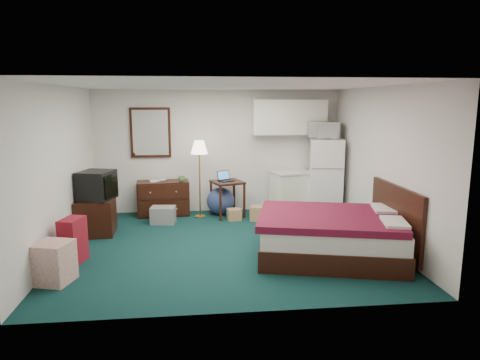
{
  "coord_description": "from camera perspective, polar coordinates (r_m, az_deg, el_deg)",
  "views": [
    {
      "loc": [
        -0.5,
        -6.53,
        2.25
      ],
      "look_at": [
        0.27,
        0.49,
        0.96
      ],
      "focal_mm": 32.0,
      "sensor_mm": 36.0,
      "label": 1
    }
  ],
  "objects": [
    {
      "name": "book_a",
      "position": [
        8.65,
        -11.98,
        0.56
      ],
      "size": [
        0.18,
        0.05,
        0.24
      ],
      "primitive_type": "imported",
      "rotation": [
        0.0,
        0.0,
        0.19
      ],
      "color": "#A7884E",
      "rests_on": "dresser"
    },
    {
      "name": "laptop",
      "position": [
        8.43,
        -1.83,
        0.51
      ],
      "size": [
        0.36,
        0.35,
        0.2
      ],
      "primitive_type": null,
      "rotation": [
        0.0,
        0.0,
        0.56
      ],
      "color": "black",
      "rests_on": "desk"
    },
    {
      "name": "walls",
      "position": [
        6.63,
        -1.87,
        1.64
      ],
      "size": [
        5.01,
        4.51,
        2.5
      ],
      "color": "silver",
      "rests_on": "floor"
    },
    {
      "name": "tv_stand",
      "position": [
        7.81,
        -18.66,
        -4.63
      ],
      "size": [
        0.65,
        0.7,
        0.62
      ],
      "primitive_type": null,
      "rotation": [
        0.0,
        0.0,
        0.05
      ],
      "color": "black",
      "rests_on": "floor"
    },
    {
      "name": "upper_cabinets",
      "position": [
        8.83,
        6.57,
        8.32
      ],
      "size": [
        1.5,
        0.35,
        0.7
      ],
      "primitive_type": null,
      "color": "white",
      "rests_on": "walls"
    },
    {
      "name": "kitchen_counter",
      "position": [
        8.87,
        6.88,
        -1.69
      ],
      "size": [
        0.87,
        0.73,
        0.83
      ],
      "primitive_type": null,
      "rotation": [
        0.0,
        0.0,
        0.22
      ],
      "color": "white",
      "rests_on": "floor"
    },
    {
      "name": "floor",
      "position": [
        6.93,
        -1.8,
        -8.63
      ],
      "size": [
        5.0,
        4.5,
        0.01
      ],
      "primitive_type": "cube",
      "color": "#0B2F2D",
      "rests_on": "ground"
    },
    {
      "name": "cardboard_box_a",
      "position": [
        8.3,
        -0.78,
        -4.62
      ],
      "size": [
        0.28,
        0.25,
        0.22
      ],
      "primitive_type": null,
      "rotation": [
        0.0,
        0.0,
        0.13
      ],
      "color": "#A7884E",
      "rests_on": "floor"
    },
    {
      "name": "ceiling",
      "position": [
        6.56,
        -1.93,
        12.5
      ],
      "size": [
        5.0,
        4.5,
        0.01
      ],
      "primitive_type": "cube",
      "color": "silver",
      "rests_on": "walls"
    },
    {
      "name": "fridge",
      "position": [
        8.73,
        11.37,
        0.36
      ],
      "size": [
        0.76,
        0.76,
        1.54
      ],
      "primitive_type": null,
      "rotation": [
        0.0,
        0.0,
        -0.23
      ],
      "color": "white",
      "rests_on": "floor"
    },
    {
      "name": "exercise_ball",
      "position": [
        8.68,
        -2.61,
        -2.81
      ],
      "size": [
        0.57,
        0.57,
        0.56
      ],
      "primitive_type": "sphere",
      "rotation": [
        0.0,
        0.0,
        0.03
      ],
      "color": "navy",
      "rests_on": "floor"
    },
    {
      "name": "mug",
      "position": [
        8.56,
        -7.8,
        0.23
      ],
      "size": [
        0.15,
        0.13,
        0.14
      ],
      "primitive_type": "imported",
      "rotation": [
        0.0,
        0.0,
        0.19
      ],
      "color": "#4C7D42",
      "rests_on": "dresser"
    },
    {
      "name": "floor_lamp",
      "position": [
        8.43,
        -5.4,
        0.1
      ],
      "size": [
        0.38,
        0.38,
        1.52
      ],
      "primitive_type": null,
      "rotation": [
        0.0,
        0.0,
        -0.18
      ],
      "color": "gold",
      "rests_on": "floor"
    },
    {
      "name": "bed",
      "position": [
        6.46,
        12.0,
        -7.31
      ],
      "size": [
        2.32,
        2.0,
        0.64
      ],
      "primitive_type": null,
      "rotation": [
        0.0,
        0.0,
        -0.24
      ],
      "color": "#510E23",
      "rests_on": "floor"
    },
    {
      "name": "suitcase",
      "position": [
        6.54,
        -21.38,
        -7.53
      ],
      "size": [
        0.34,
        0.45,
        0.65
      ],
      "primitive_type": null,
      "rotation": [
        0.0,
        0.0,
        -0.26
      ],
      "color": "maroon",
      "rests_on": "floor"
    },
    {
      "name": "headboard",
      "position": [
        6.76,
        20.02,
        -4.89
      ],
      "size": [
        0.06,
        1.56,
        1.0
      ],
      "primitive_type": null,
      "color": "black",
      "rests_on": "walls"
    },
    {
      "name": "desk",
      "position": [
        8.52,
        -1.69,
        -2.51
      ],
      "size": [
        0.71,
        0.71,
        0.71
      ],
      "primitive_type": null,
      "rotation": [
        0.0,
        0.0,
        0.32
      ],
      "color": "black",
      "rests_on": "floor"
    },
    {
      "name": "book_b",
      "position": [
        8.77,
        -10.83,
        0.59
      ],
      "size": [
        0.15,
        0.05,
        0.2
      ],
      "primitive_type": "imported",
      "rotation": [
        0.0,
        0.0,
        -0.2
      ],
      "color": "#A7884E",
      "rests_on": "dresser"
    },
    {
      "name": "crt_tv",
      "position": [
        7.67,
        -18.58,
        -0.66
      ],
      "size": [
        0.67,
        0.7,
        0.49
      ],
      "primitive_type": null,
      "rotation": [
        0.0,
        0.0,
        -0.28
      ],
      "color": "black",
      "rests_on": "tv_stand"
    },
    {
      "name": "file_bin",
      "position": [
        8.21,
        -10.21,
        -4.61
      ],
      "size": [
        0.48,
        0.38,
        0.31
      ],
      "primitive_type": null,
      "rotation": [
        0.0,
        0.0,
        -0.11
      ],
      "color": "gray",
      "rests_on": "floor"
    },
    {
      "name": "microwave",
      "position": [
        8.66,
        11.02,
        6.78
      ],
      "size": [
        0.65,
        0.43,
        0.41
      ],
      "primitive_type": "imported",
      "rotation": [
        0.0,
        0.0,
        -0.17
      ],
      "color": "white",
      "rests_on": "fridge"
    },
    {
      "name": "cardboard_box_b",
      "position": [
        8.29,
        2.28,
        -4.44
      ],
      "size": [
        0.31,
        0.34,
        0.28
      ],
      "primitive_type": null,
      "rotation": [
        0.0,
        0.0,
        -0.34
      ],
      "color": "#A7884E",
      "rests_on": "floor"
    },
    {
      "name": "dresser",
      "position": [
        8.75,
        -10.19,
        -2.4
      ],
      "size": [
        1.06,
        0.55,
        0.7
      ],
      "primitive_type": null,
      "rotation": [
        0.0,
        0.0,
        0.09
      ],
      "color": "black",
      "rests_on": "floor"
    },
    {
      "name": "mirror",
      "position": [
        8.82,
        -11.84,
        6.21
      ],
      "size": [
        0.8,
        0.06,
        1.0
      ],
      "primitive_type": null,
      "color": "white",
      "rests_on": "walls"
    },
    {
      "name": "retail_box",
      "position": [
        5.97,
        -23.6,
        -10.05
      ],
      "size": [
        0.52,
        0.52,
        0.52
      ],
      "primitive_type": null,
      "rotation": [
        0.0,
        0.0,
        -0.28
      ],
      "color": "silver",
      "rests_on": "floor"
    }
  ]
}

